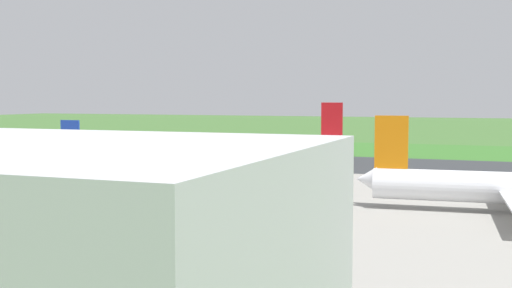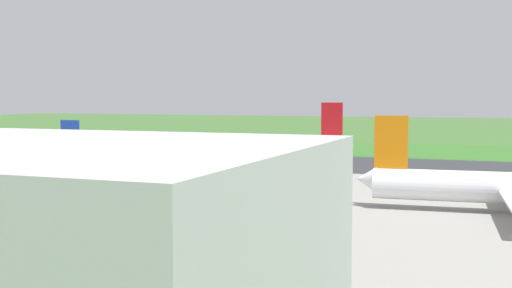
{
  "view_description": "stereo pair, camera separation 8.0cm",
  "coord_description": "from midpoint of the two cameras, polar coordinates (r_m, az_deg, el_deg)",
  "views": [
    {
      "loc": [
        -61.72,
        158.3,
        17.02
      ],
      "look_at": [
        -1.41,
        0.0,
        4.5
      ],
      "focal_mm": 44.0,
      "sensor_mm": 36.0,
      "label": 1
    },
    {
      "loc": [
        -61.79,
        158.27,
        17.02
      ],
      "look_at": [
        -1.41,
        0.0,
        4.5
      ],
      "focal_mm": 44.0,
      "sensor_mm": 36.0,
      "label": 2
    }
  ],
  "objects": [
    {
      "name": "ground_plane",
      "position": [
        170.75,
        -0.45,
        -1.49
      ],
      "size": [
        800.0,
        800.0,
        0.0
      ],
      "primitive_type": "plane",
      "color": "#3D662D"
    },
    {
      "name": "runway_asphalt",
      "position": [
        170.75,
        -0.45,
        -1.48
      ],
      "size": [
        600.0,
        40.41,
        0.06
      ],
      "primitive_type": "cube",
      "color": "#2D3033",
      "rests_on": "ground"
    },
    {
      "name": "apron_concrete",
      "position": [
        117.67,
        -11.09,
        -4.16
      ],
      "size": [
        440.0,
        110.0,
        0.05
      ],
      "primitive_type": "cube",
      "color": "gray",
      "rests_on": "ground"
    },
    {
      "name": "grass_verge_foreground",
      "position": [
        206.01,
        3.34,
        -0.51
      ],
      "size": [
        600.0,
        80.0,
        0.04
      ],
      "primitive_type": "cube",
      "color": "#346B27",
      "rests_on": "ground"
    },
    {
      "name": "airliner_main",
      "position": [
        169.73,
        0.11,
        -0.05
      ],
      "size": [
        54.03,
        44.11,
        15.88
      ],
      "color": "white",
      "rests_on": "ground"
    },
    {
      "name": "airliner_parked_mid",
      "position": [
        118.96,
        -10.51,
        -2.4
      ],
      "size": [
        43.28,
        35.44,
        12.63
      ],
      "color": "white",
      "rests_on": "ground"
    },
    {
      "name": "service_truck_baggage",
      "position": [
        137.22,
        -8.58,
        -2.36
      ],
      "size": [
        5.09,
        6.08,
        2.65
      ],
      "color": "gray",
      "rests_on": "ground"
    },
    {
      "name": "service_car_followme",
      "position": [
        165.45,
        -16.72,
        -1.56
      ],
      "size": [
        4.44,
        2.46,
        1.62
      ],
      "color": "gray",
      "rests_on": "ground"
    },
    {
      "name": "service_truck_fuel",
      "position": [
        173.86,
        -13.29,
        -1.04
      ],
      "size": [
        6.21,
        3.98,
        2.65
      ],
      "color": "gray",
      "rests_on": "ground"
    },
    {
      "name": "no_stopping_sign",
      "position": [
        211.4,
        0.19,
        -0.03
      ],
      "size": [
        0.6,
        0.1,
        2.22
      ],
      "color": "slate",
      "rests_on": "ground"
    },
    {
      "name": "traffic_cone_orange",
      "position": [
        210.23,
        -0.95,
        -0.34
      ],
      "size": [
        0.4,
        0.4,
        0.55
      ],
      "primitive_type": "cone",
      "color": "orange",
      "rests_on": "ground"
    }
  ]
}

